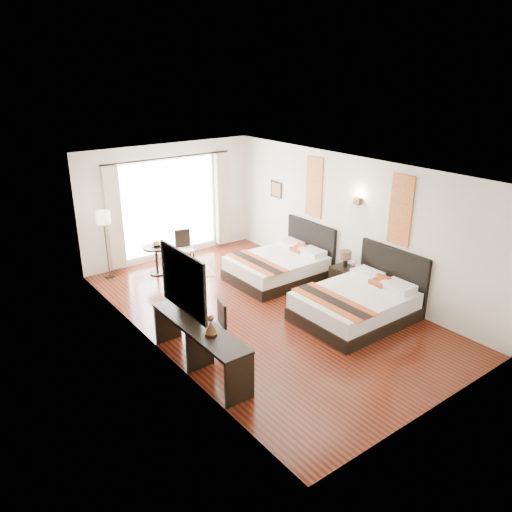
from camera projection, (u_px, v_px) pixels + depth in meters
floor at (264, 311)px, 9.73m from camera, size 4.50×7.50×0.01m
ceiling at (264, 169)px, 8.73m from camera, size 4.50×7.50×0.02m
wall_headboard at (348, 222)px, 10.48m from camera, size 0.01×7.50×2.80m
wall_desk at (153, 272)px, 7.97m from camera, size 0.01×7.50×2.80m
wall_window at (169, 202)px, 12.03m from camera, size 4.50×0.01×2.80m
wall_entry at (441, 321)px, 6.43m from camera, size 4.50×0.01×2.80m
window_glass at (170, 206)px, 12.05m from camera, size 2.40×0.02×2.20m
sheer_curtain at (171, 207)px, 12.01m from camera, size 2.30×0.02×2.10m
drape_left at (114, 218)px, 11.17m from camera, size 0.35×0.14×2.35m
drape_right at (222, 199)px, 12.80m from camera, size 0.35×0.14×2.35m
art_panel_near at (401, 210)px, 9.31m from camera, size 0.03×0.50×1.35m
art_panel_far at (314, 187)px, 11.08m from camera, size 0.03×0.50×1.35m
wall_sconce at (358, 201)px, 10.07m from camera, size 0.10×0.14×0.14m
mirror_frame at (183, 282)px, 7.22m from camera, size 0.04×1.25×0.95m
mirror_glass at (185, 281)px, 7.23m from camera, size 0.01×1.12×0.82m
bed_near at (358, 303)px, 9.35m from camera, size 2.13×1.66×1.20m
bed_far at (280, 266)px, 11.14m from camera, size 2.05×1.60×1.15m
nightstand at (345, 279)px, 10.54m from camera, size 0.44×0.54×0.52m
table_lamp at (346, 256)px, 10.42m from camera, size 0.24×0.24×0.37m
vase at (354, 268)px, 10.30m from camera, size 0.14×0.14×0.13m
console_desk at (200, 347)px, 7.77m from camera, size 0.50×2.20×0.76m
television at (182, 298)px, 7.96m from camera, size 0.21×0.91×0.52m
bronze_figurine at (211, 327)px, 7.32m from camera, size 0.21×0.21×0.28m
desk_chair at (213, 336)px, 8.32m from camera, size 0.49×0.49×0.86m
floor_lamp at (104, 222)px, 10.85m from camera, size 0.31×0.31×1.54m
side_table at (157, 260)px, 11.36m from camera, size 0.58×0.58×0.67m
fruit_bowl at (157, 245)px, 11.25m from camera, size 0.26×0.26×0.05m
window_chair at (185, 255)px, 11.87m from camera, size 0.49×0.49×0.85m
jute_rug at (188, 272)px, 11.53m from camera, size 1.32×1.09×0.01m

